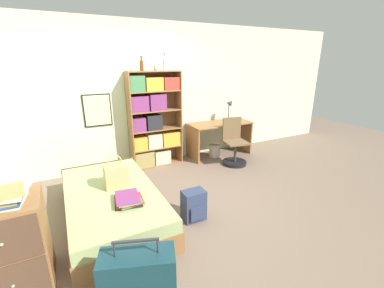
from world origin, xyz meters
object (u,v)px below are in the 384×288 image
at_px(bottle_brown, 165,64).
at_px(backpack, 194,206).
at_px(magazine_pile_on_dresser, 4,197).
at_px(desk_lamp, 230,106).
at_px(desk, 220,132).
at_px(bookcase, 152,121).
at_px(bed, 112,203).
at_px(dresser, 12,245).
at_px(bottle_green, 142,65).
at_px(book_stack_on_bed, 128,200).
at_px(waste_bin, 215,151).
at_px(handbag, 116,176).
at_px(desk_chair, 234,149).
at_px(suitcase, 139,281).

distance_m(bottle_brown, backpack, 2.61).
relative_size(magazine_pile_on_dresser, desk_lamp, 0.80).
relative_size(desk, desk_lamp, 2.75).
bearing_deg(bottle_brown, bookcase, -178.61).
distance_m(bed, desk, 2.81).
height_order(bottle_brown, backpack, bottle_brown).
xyz_separation_m(dresser, bottle_green, (1.86, 2.10, 1.43)).
relative_size(bottle_green, bottle_brown, 0.84).
relative_size(book_stack_on_bed, waste_bin, 1.52).
relative_size(bottle_brown, desk_lamp, 0.60).
relative_size(bed, desk_lamp, 4.17).
distance_m(bed, magazine_pile_on_dresser, 1.35).
relative_size(handbag, dresser, 0.51).
relative_size(handbag, bottle_green, 1.76).
height_order(handbag, book_stack_on_bed, handbag).
bearing_deg(desk_chair, bed, -162.49).
bearing_deg(desk_lamp, bookcase, 176.21).
distance_m(magazine_pile_on_dresser, desk_chair, 3.73).
distance_m(desk_lamp, desk_chair, 0.95).
relative_size(handbag, suitcase, 0.65).
xyz_separation_m(bookcase, desk_lamp, (1.65, -0.11, 0.17)).
bearing_deg(desk, bookcase, 175.12).
height_order(handbag, bottle_green, bottle_green).
bearing_deg(desk_chair, handbag, -162.80).
xyz_separation_m(bottle_brown, waste_bin, (0.98, -0.19, -1.73)).
xyz_separation_m(bed, book_stack_on_bed, (0.12, -0.42, 0.24)).
relative_size(suitcase, waste_bin, 2.50).
bearing_deg(magazine_pile_on_dresser, bookcase, 47.47).
distance_m(bookcase, bottle_brown, 1.05).
bearing_deg(backpack, bed, 149.82).
xyz_separation_m(book_stack_on_bed, magazine_pile_on_dresser, (-1.03, -0.30, 0.45)).
bearing_deg(desk_chair, waste_bin, 105.81).
relative_size(bottle_brown, backpack, 0.73).
distance_m(desk, desk_chair, 0.58).
relative_size(handbag, book_stack_on_bed, 1.07).
distance_m(handbag, desk, 2.70).
xyz_separation_m(bed, waste_bin, (2.32, 1.25, -0.06)).
bearing_deg(backpack, bottle_brown, 77.24).
height_order(bookcase, backpack, bookcase).
relative_size(bed, bottle_brown, 6.91).
bearing_deg(desk_chair, suitcase, -139.10).
bearing_deg(bottle_green, backpack, -90.52).
distance_m(bookcase, desk_chair, 1.64).
bearing_deg(bottle_green, dresser, -131.45).
bearing_deg(handbag, book_stack_on_bed, -86.41).
relative_size(handbag, backpack, 1.08).
xyz_separation_m(bottle_green, backpack, (-0.02, -1.93, -1.65)).
relative_size(magazine_pile_on_dresser, waste_bin, 1.47).
bearing_deg(book_stack_on_bed, bottle_green, 66.58).
distance_m(bed, dresser, 1.19).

